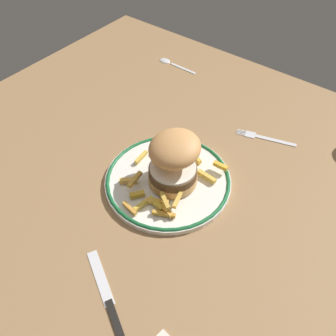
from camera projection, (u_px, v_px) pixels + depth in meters
ground_plane at (152, 175)px, 82.27cm from camera, size 111.81×106.42×4.00cm
dinner_plate at (168, 180)px, 77.54cm from camera, size 26.86×26.86×1.60cm
burger at (174, 160)px, 72.75cm from camera, size 14.62×14.83×11.64cm
fries_pile at (163, 186)px, 74.48cm from camera, size 18.00×20.89×2.53cm
fork at (264, 138)px, 87.57cm from camera, size 14.18×5.49×0.36cm
knife at (109, 303)px, 60.10cm from camera, size 16.59×9.79×0.70cm
spoon at (169, 62)px, 110.44cm from camera, size 13.32×2.65×0.90cm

